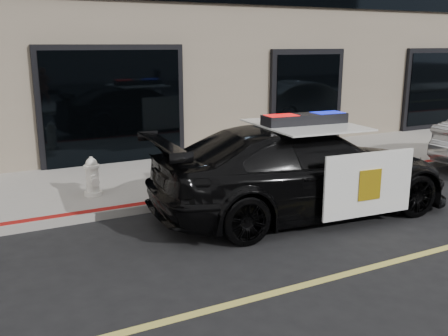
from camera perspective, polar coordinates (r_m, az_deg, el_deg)
name	(u,v)px	position (r m, az deg, el deg)	size (l,w,h in m)	color
ground	(341,276)	(6.71, 13.23, -11.89)	(120.00, 120.00, 0.00)	black
sidewalk_n	(183,176)	(10.94, -4.71, -0.93)	(60.00, 3.50, 0.15)	gray
police_car	(303,169)	(8.70, 9.02, -0.15)	(2.98, 5.67, 1.75)	black
fire_hydrant	(92,177)	(9.51, -14.81, -1.05)	(0.33, 0.46, 0.73)	white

